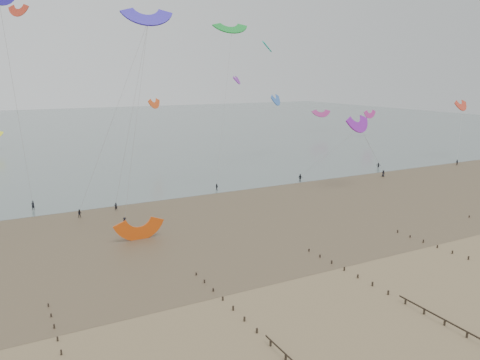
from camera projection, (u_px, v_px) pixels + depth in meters
name	position (u px, v px, depth m)	size (l,w,h in m)	color
ground	(341.00, 289.00, 56.91)	(500.00, 500.00, 0.00)	brown
sea_and_shore	(199.00, 219.00, 84.70)	(500.00, 665.00, 0.03)	#475654
kitesurfer_lead	(116.00, 206.00, 90.00)	(0.56, 0.37, 1.55)	black
kitesurfers	(285.00, 183.00, 109.07)	(113.43, 19.10, 1.89)	black
grounded_kite	(140.00, 239.00, 74.21)	(6.71, 3.51, 5.11)	#D7490D
kites_airborne	(93.00, 86.00, 121.67)	(222.89, 118.40, 45.06)	#01A18B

